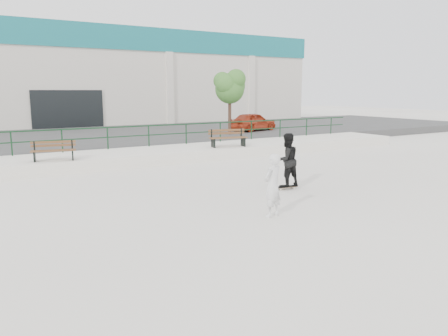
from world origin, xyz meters
TOP-DOWN VIEW (x-y plane):
  - ground at (0.00, 0.00)m, footprint 120.00×120.00m
  - ledge at (0.00, 9.50)m, footprint 30.00×3.00m
  - parking_strip at (0.00, 18.00)m, footprint 60.00×14.00m
  - railing at (-0.00, 10.80)m, footprint 28.00×0.06m
  - commercial_building at (-0.00, 31.99)m, footprint 44.20×16.33m
  - bench_left at (-3.74, 8.65)m, footprint 1.71×0.81m
  - bench_right at (4.24, 8.78)m, footprint 1.91×0.89m
  - tree at (7.49, 13.85)m, footprint 2.21×1.97m
  - red_car at (10.06, 15.07)m, footprint 3.84×2.30m
  - skateboard at (2.19, 1.82)m, footprint 0.80×0.29m
  - standing_skater at (2.19, 1.82)m, footprint 0.87×0.69m
  - seated_skater at (-0.09, -0.43)m, footprint 0.68×0.55m

SIDE VIEW (x-z plane):
  - ground at x=0.00m, z-range 0.00..0.00m
  - skateboard at x=2.19m, z-range 0.03..0.12m
  - ledge at x=0.00m, z-range 0.00..0.50m
  - parking_strip at x=0.00m, z-range 0.00..0.50m
  - seated_skater at x=-0.09m, z-range 0.00..1.62m
  - bench_left at x=-3.74m, z-range 0.50..1.25m
  - bench_right at x=4.24m, z-range 0.50..1.34m
  - standing_skater at x=2.19m, z-range 0.09..1.83m
  - red_car at x=10.06m, z-range 0.50..1.72m
  - railing at x=0.00m, z-range 0.73..1.76m
  - tree at x=7.49m, z-range 1.48..5.41m
  - commercial_building at x=0.00m, z-range 0.58..8.58m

